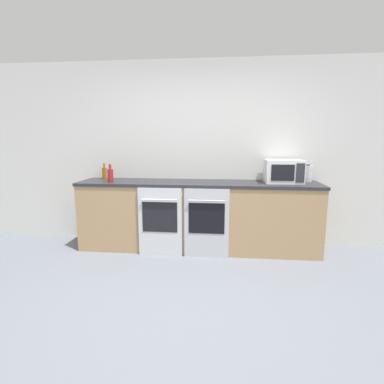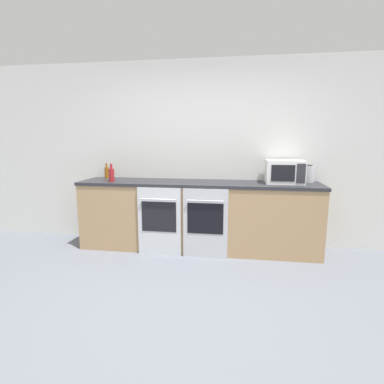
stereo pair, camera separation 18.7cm
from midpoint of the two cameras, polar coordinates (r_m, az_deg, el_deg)
The scene contains 9 objects.
ground_plane at distance 2.86m, azimuth -1.50°, elevation -21.85°, with size 16.00×16.00×0.00m, color slate.
wall_back at distance 4.35m, azimuth 2.98°, elevation 7.26°, with size 10.00×0.06×2.60m.
counter_back at distance 4.14m, azimuth 2.40°, elevation -4.50°, with size 3.24×0.63×0.94m.
oven_left at distance 3.92m, azimuth -4.88°, elevation -5.58°, with size 0.57×0.06×0.90m.
oven_right at distance 3.83m, azimuth 3.97°, elevation -5.95°, with size 0.57×0.06×0.90m.
microwave at distance 4.13m, azimuth 18.44°, elevation 3.70°, with size 0.48×0.39×0.30m.
bottle_amber at distance 4.59m, azimuth -14.80°, elevation 3.65°, with size 0.07×0.07×0.22m.
bottle_red at distance 4.20m, azimuth -13.86°, elevation 3.22°, with size 0.08×0.08×0.24m.
kettle at distance 4.34m, azimuth 22.54°, elevation 3.20°, with size 0.14×0.14×0.23m.
Camera 2 is at (0.53, -2.37, 1.51)m, focal length 28.00 mm.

